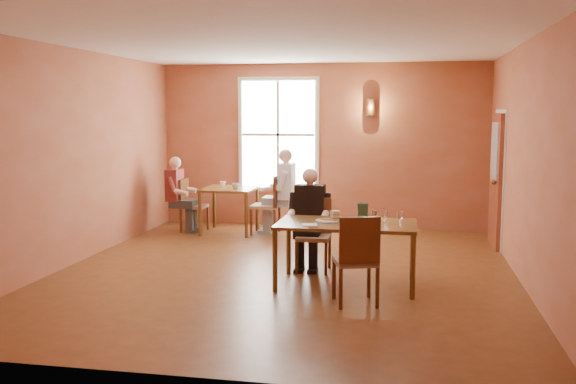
% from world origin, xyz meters
% --- Properties ---
extents(ground, '(6.00, 7.00, 0.01)m').
position_xyz_m(ground, '(0.00, 0.00, 0.00)').
color(ground, brown).
rests_on(ground, ground).
extents(wall_back, '(6.00, 0.04, 3.00)m').
position_xyz_m(wall_back, '(0.00, 3.50, 1.50)').
color(wall_back, brown).
rests_on(wall_back, ground).
extents(wall_front, '(6.00, 0.04, 3.00)m').
position_xyz_m(wall_front, '(0.00, -3.50, 1.50)').
color(wall_front, brown).
rests_on(wall_front, ground).
extents(wall_left, '(0.04, 7.00, 3.00)m').
position_xyz_m(wall_left, '(-3.00, 0.00, 1.50)').
color(wall_left, brown).
rests_on(wall_left, ground).
extents(wall_right, '(0.04, 7.00, 3.00)m').
position_xyz_m(wall_right, '(3.00, 0.00, 1.50)').
color(wall_right, brown).
rests_on(wall_right, ground).
extents(ceiling, '(6.00, 7.00, 0.04)m').
position_xyz_m(ceiling, '(0.00, 0.00, 3.00)').
color(ceiling, white).
rests_on(ceiling, wall_back).
extents(window, '(1.36, 0.10, 1.96)m').
position_xyz_m(window, '(-0.80, 3.45, 1.70)').
color(window, white).
rests_on(window, wall_back).
extents(door, '(0.12, 1.04, 2.10)m').
position_xyz_m(door, '(2.94, 2.30, 1.05)').
color(door, maroon).
rests_on(door, ground).
extents(wall_sconce, '(0.16, 0.16, 0.28)m').
position_xyz_m(wall_sconce, '(0.90, 3.40, 2.20)').
color(wall_sconce, brown).
rests_on(wall_sconce, wall_back).
extents(main_table, '(1.68, 0.94, 0.79)m').
position_xyz_m(main_table, '(0.86, -0.54, 0.39)').
color(main_table, brown).
rests_on(main_table, ground).
extents(chair_diner_main, '(0.43, 0.43, 0.97)m').
position_xyz_m(chair_diner_main, '(0.36, 0.11, 0.48)').
color(chair_diner_main, '#3E2214').
rests_on(chair_diner_main, ground).
extents(diner_main, '(0.53, 0.53, 1.31)m').
position_xyz_m(diner_main, '(0.36, 0.08, 0.66)').
color(diner_main, '#39291E').
rests_on(diner_main, ground).
extents(chair_empty, '(0.56, 0.56, 1.01)m').
position_xyz_m(chair_empty, '(1.03, -1.25, 0.50)').
color(chair_empty, '#5E3713').
rests_on(chair_empty, ground).
extents(plate_food, '(0.38, 0.38, 0.04)m').
position_xyz_m(plate_food, '(0.63, -0.51, 0.81)').
color(plate_food, white).
rests_on(plate_food, main_table).
extents(sandwich, '(0.13, 0.13, 0.12)m').
position_xyz_m(sandwich, '(0.72, -0.50, 0.84)').
color(sandwich, tan).
rests_on(sandwich, main_table).
extents(goblet_a, '(0.08, 0.08, 0.19)m').
position_xyz_m(goblet_a, '(1.31, -0.44, 0.88)').
color(goblet_a, white).
rests_on(goblet_a, main_table).
extents(goblet_b, '(0.08, 0.08, 0.19)m').
position_xyz_m(goblet_b, '(1.50, -0.65, 0.88)').
color(goblet_b, white).
rests_on(goblet_b, main_table).
extents(goblet_c, '(0.10, 0.10, 0.20)m').
position_xyz_m(goblet_c, '(1.20, -0.69, 0.89)').
color(goblet_c, white).
rests_on(goblet_c, main_table).
extents(menu_stand, '(0.14, 0.11, 0.21)m').
position_xyz_m(menu_stand, '(1.04, -0.27, 0.89)').
color(menu_stand, '#234028').
rests_on(menu_stand, main_table).
extents(knife, '(0.21, 0.03, 0.00)m').
position_xyz_m(knife, '(0.82, -0.76, 0.79)').
color(knife, silver).
rests_on(knife, main_table).
extents(napkin, '(0.22, 0.22, 0.01)m').
position_xyz_m(napkin, '(0.44, -0.78, 0.79)').
color(napkin, silver).
rests_on(napkin, main_table).
extents(second_table, '(0.90, 0.90, 0.79)m').
position_xyz_m(second_table, '(-1.50, 2.59, 0.40)').
color(second_table, brown).
rests_on(second_table, ground).
extents(chair_diner_white, '(0.45, 0.45, 1.03)m').
position_xyz_m(chair_diner_white, '(-0.85, 2.59, 0.51)').
color(chair_diner_white, '#40220E').
rests_on(chair_diner_white, ground).
extents(diner_white, '(0.57, 0.57, 1.43)m').
position_xyz_m(diner_white, '(-0.82, 2.59, 0.72)').
color(diner_white, white).
rests_on(diner_white, ground).
extents(chair_diner_maroon, '(0.42, 0.42, 0.94)m').
position_xyz_m(chair_diner_maroon, '(-2.15, 2.59, 0.47)').
color(chair_diner_maroon, '#5D3113').
rests_on(chair_diner_maroon, ground).
extents(diner_maroon, '(0.52, 0.52, 1.29)m').
position_xyz_m(diner_maroon, '(-2.18, 2.59, 0.65)').
color(diner_maroon, '#5A1A19').
rests_on(diner_maroon, ground).
extents(cup_a, '(0.17, 0.17, 0.11)m').
position_xyz_m(cup_a, '(-1.35, 2.46, 0.85)').
color(cup_a, silver).
rests_on(cup_a, second_table).
extents(cup_b, '(0.12, 0.12, 0.10)m').
position_xyz_m(cup_b, '(-1.66, 2.73, 0.84)').
color(cup_b, silver).
rests_on(cup_b, second_table).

